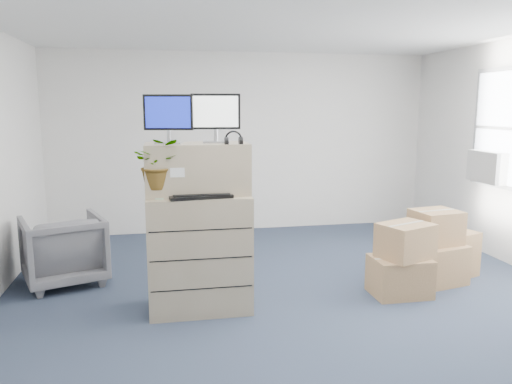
{
  "coord_description": "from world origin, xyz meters",
  "views": [
    {
      "loc": [
        -1.31,
        -4.3,
        1.97
      ],
      "look_at": [
        -0.4,
        0.4,
        1.15
      ],
      "focal_mm": 35.0,
      "sensor_mm": 36.0,
      "label": 1
    }
  ],
  "objects_px": {
    "keyboard": "(200,196)",
    "potted_plant": "(158,171)",
    "office_chair": "(63,246)",
    "monitor_left": "(168,116)",
    "filing_cabinet_lower": "(199,252)",
    "monitor_right": "(216,115)",
    "water_bottle": "(202,178)"
  },
  "relations": [
    {
      "from": "keyboard",
      "to": "potted_plant",
      "type": "distance_m",
      "value": 0.45
    },
    {
      "from": "office_chair",
      "to": "monitor_left",
      "type": "bearing_deg",
      "value": 120.86
    },
    {
      "from": "filing_cabinet_lower",
      "to": "monitor_left",
      "type": "xyz_separation_m",
      "value": [
        -0.26,
        0.04,
        1.31
      ]
    },
    {
      "from": "filing_cabinet_lower",
      "to": "monitor_left",
      "type": "bearing_deg",
      "value": 171.9
    },
    {
      "from": "keyboard",
      "to": "office_chair",
      "type": "distance_m",
      "value": 1.99
    },
    {
      "from": "office_chair",
      "to": "monitor_right",
      "type": "bearing_deg",
      "value": 130.49
    },
    {
      "from": "monitor_left",
      "to": "potted_plant",
      "type": "relative_size",
      "value": 0.98
    },
    {
      "from": "monitor_left",
      "to": "monitor_right",
      "type": "bearing_deg",
      "value": 17.7
    },
    {
      "from": "monitor_left",
      "to": "water_bottle",
      "type": "height_order",
      "value": "monitor_left"
    },
    {
      "from": "keyboard",
      "to": "monitor_right",
      "type": "bearing_deg",
      "value": 45.9
    },
    {
      "from": "water_bottle",
      "to": "potted_plant",
      "type": "bearing_deg",
      "value": -159.17
    },
    {
      "from": "filing_cabinet_lower",
      "to": "keyboard",
      "type": "height_order",
      "value": "keyboard"
    },
    {
      "from": "water_bottle",
      "to": "filing_cabinet_lower",
      "type": "bearing_deg",
      "value": -127.6
    },
    {
      "from": "monitor_right",
      "to": "office_chair",
      "type": "bearing_deg",
      "value": 154.6
    },
    {
      "from": "monitor_left",
      "to": "monitor_right",
      "type": "height_order",
      "value": "monitor_right"
    },
    {
      "from": "monitor_left",
      "to": "monitor_right",
      "type": "distance_m",
      "value": 0.45
    },
    {
      "from": "filing_cabinet_lower",
      "to": "monitor_left",
      "type": "distance_m",
      "value": 1.34
    },
    {
      "from": "monitor_right",
      "to": "filing_cabinet_lower",
      "type": "bearing_deg",
      "value": -152.84
    },
    {
      "from": "keyboard",
      "to": "office_chair",
      "type": "xyz_separation_m",
      "value": [
        -1.45,
        1.16,
        -0.73
      ]
    },
    {
      "from": "keyboard",
      "to": "water_bottle",
      "type": "distance_m",
      "value": 0.26
    },
    {
      "from": "monitor_right",
      "to": "water_bottle",
      "type": "height_order",
      "value": "monitor_right"
    },
    {
      "from": "monitor_left",
      "to": "monitor_right",
      "type": "relative_size",
      "value": 0.97
    },
    {
      "from": "water_bottle",
      "to": "potted_plant",
      "type": "xyz_separation_m",
      "value": [
        -0.41,
        -0.16,
        0.1
      ]
    },
    {
      "from": "keyboard",
      "to": "monitor_left",
      "type": "bearing_deg",
      "value": 136.65
    },
    {
      "from": "monitor_right",
      "to": "keyboard",
      "type": "height_order",
      "value": "monitor_right"
    },
    {
      "from": "keyboard",
      "to": "potted_plant",
      "type": "relative_size",
      "value": 1.24
    },
    {
      "from": "keyboard",
      "to": "filing_cabinet_lower",
      "type": "bearing_deg",
      "value": 85.86
    },
    {
      "from": "monitor_right",
      "to": "potted_plant",
      "type": "bearing_deg",
      "value": -158.29
    },
    {
      "from": "filing_cabinet_lower",
      "to": "monitor_left",
      "type": "relative_size",
      "value": 2.5
    },
    {
      "from": "filing_cabinet_lower",
      "to": "office_chair",
      "type": "distance_m",
      "value": 1.76
    },
    {
      "from": "keyboard",
      "to": "water_bottle",
      "type": "bearing_deg",
      "value": 72.78
    },
    {
      "from": "water_bottle",
      "to": "office_chair",
      "type": "bearing_deg",
      "value": 147.71
    }
  ]
}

